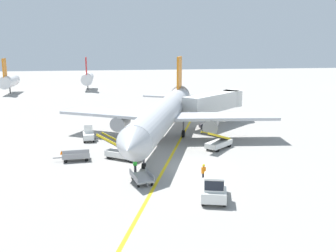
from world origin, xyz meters
TOP-DOWN VIEW (x-y plane):
  - ground_plane at (0.00, 0.00)m, footprint 300.00×300.00m
  - taxi_line_yellow at (-1.16, 5.00)m, footprint 26.18×75.79m
  - airliner at (-0.98, 11.63)m, footprint 27.60×34.34m
  - jet_bridge at (8.36, 19.59)m, footprint 11.20×10.35m
  - pushback_tug at (-0.28, -8.37)m, footprint 2.83×3.99m
  - baggage_tug_near_wing at (-10.64, 12.57)m, footprint 1.48×2.48m
  - belt_loader_forward_hold at (4.46, 6.09)m, footprint 4.57×4.25m
  - belt_loader_aft_hold at (-6.81, 3.75)m, footprint 4.76×3.98m
  - baggage_cart_loaded at (-11.63, 4.09)m, footprint 3.81×1.76m
  - baggage_cart_empty_trailing at (-5.44, -3.54)m, footprint 2.02×3.84m
  - ground_crew_marshaller at (-0.07, -4.42)m, footprint 0.36×0.24m
  - ground_crew_wing_walker at (-5.83, -1.21)m, footprint 0.36×0.24m
  - safety_cone_nose_left at (-13.39, 6.74)m, footprint 0.36×0.36m
  - safety_cone_nose_right at (-3.19, 7.91)m, footprint 0.36×0.36m
  - safety_cone_wingtip_left at (6.47, 16.25)m, footprint 0.36×0.36m
  - distant_aircraft_far_left at (-31.71, 63.99)m, footprint 3.00×10.10m
  - distant_aircraft_mid_left at (-12.94, 69.06)m, footprint 3.00×10.10m

SIDE VIEW (x-z plane):
  - ground_plane at x=0.00m, z-range 0.00..0.00m
  - taxi_line_yellow at x=-1.16m, z-range 0.00..0.01m
  - safety_cone_nose_left at x=-13.39m, z-range 0.00..0.44m
  - safety_cone_nose_right at x=-3.19m, z-range 0.00..0.44m
  - safety_cone_wingtip_left at x=6.47m, z-range 0.00..0.44m
  - baggage_cart_loaded at x=-11.63m, z-range 0.00..0.94m
  - baggage_cart_empty_trailing at x=-5.44m, z-range 0.00..0.94m
  - belt_loader_forward_hold at x=4.46m, z-range -0.52..2.07m
  - belt_loader_aft_hold at x=-6.81m, z-range -0.52..2.07m
  - ground_crew_marshaller at x=-0.07m, z-range 0.06..1.76m
  - ground_crew_wing_walker at x=-5.83m, z-range 0.06..1.76m
  - baggage_tug_near_wing at x=-10.64m, z-range -0.12..1.98m
  - pushback_tug at x=-0.28m, z-range -0.11..2.09m
  - distant_aircraft_far_left at x=-31.71m, z-range -1.18..7.62m
  - distant_aircraft_mid_left at x=-12.94m, z-range -1.18..7.62m
  - airliner at x=-0.98m, z-range -1.63..8.47m
  - jet_bridge at x=8.36m, z-range 1.12..5.97m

